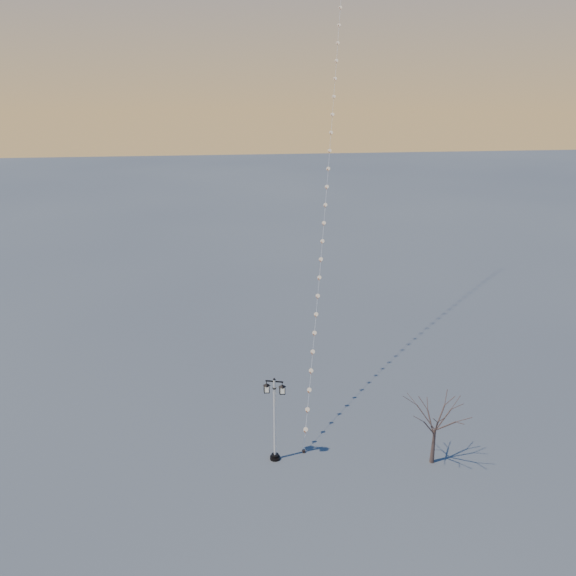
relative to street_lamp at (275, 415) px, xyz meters
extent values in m
plane|color=#4E4F4F|center=(2.05, -1.55, -3.07)|extent=(300.00, 300.00, 0.00)
cylinder|color=black|center=(0.00, 0.00, -2.98)|extent=(0.62, 0.62, 0.18)
cylinder|color=black|center=(0.00, 0.00, -2.81)|extent=(0.44, 0.44, 0.15)
cylinder|color=silver|center=(0.00, 0.00, -0.15)|extent=(0.14, 0.14, 5.17)
cylinder|color=black|center=(0.00, 0.00, 1.83)|extent=(0.22, 0.22, 0.07)
cube|color=black|center=(0.00, 0.00, 2.26)|extent=(1.02, 0.35, 0.07)
sphere|color=black|center=(0.00, 0.00, 2.40)|extent=(0.15, 0.15, 0.15)
pyramid|color=black|center=(-0.44, 0.13, 2.10)|extent=(0.48, 0.48, 0.15)
cube|color=beige|center=(-0.44, 0.13, 1.76)|extent=(0.29, 0.29, 0.37)
cube|color=black|center=(-0.44, 0.13, 1.55)|extent=(0.33, 0.33, 0.04)
pyramid|color=black|center=(0.44, -0.13, 2.10)|extent=(0.48, 0.48, 0.15)
cube|color=beige|center=(0.44, -0.13, 1.76)|extent=(0.29, 0.29, 0.37)
cube|color=black|center=(0.44, -0.13, 1.55)|extent=(0.33, 0.33, 0.04)
cone|color=#48342D|center=(9.36, -1.41, -1.90)|extent=(0.27, 0.27, 2.33)
cylinder|color=black|center=(1.82, 0.44, -2.97)|extent=(0.19, 0.19, 0.19)
cylinder|color=black|center=(1.82, 0.44, -2.95)|extent=(0.03, 0.03, 0.23)
cone|color=orange|center=(5.63, 14.27, 15.96)|extent=(0.07, 0.07, 0.26)
cylinder|color=white|center=(1.82, 0.44, -2.51)|extent=(0.01, 0.01, 0.74)
camera|label=1|loc=(-2.66, -29.44, 18.76)|focal=36.16mm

